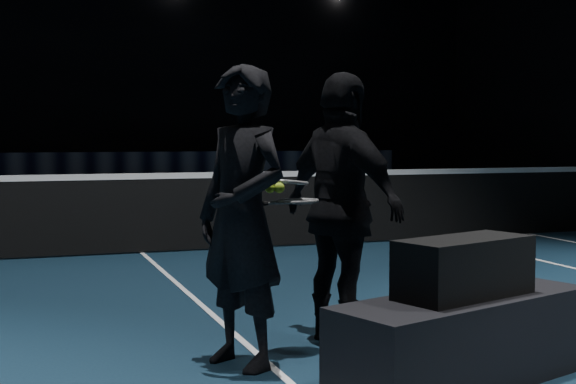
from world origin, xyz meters
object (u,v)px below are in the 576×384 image
Objects in this scene: racket_upper at (288,182)px; player_a at (242,217)px; racket_lower at (298,201)px; player_bench at (463,340)px; tennis_balls at (274,185)px; player_b at (343,208)px; racket_bag at (464,267)px.

player_a is at bearing -178.29° from racket_upper.
player_a is 2.67× the size of racket_lower.
player_bench is 13.72× the size of tennis_balls.
tennis_balls is (-0.55, -0.22, 0.18)m from player_b.
player_a reaches higher than player_bench.
player_bench is 1.46m from player_a.
player_bench is at bearing -75.88° from racket_lower.
racket_lower is at bearing 107.33° from racket_bag.
player_b is 2.67× the size of racket_upper.
racket_lower is at bearing 92.36° from player_b.
racket_upper is (-0.72, 0.92, 0.85)m from player_bench.
tennis_balls is at bearing 116.45° from player_bench.
player_a reaches higher than tennis_balls.
racket_upper reaches higher than racket_lower.
player_b is at bearing 84.03° from player_a.
player_a is (-1.07, 0.74, 0.25)m from racket_bag.
player_a is 15.13× the size of tennis_balls.
tennis_balls is at bearing 116.45° from racket_bag.
player_b is (0.79, 0.32, 0.00)m from player_a.
racket_upper is (-0.43, -0.13, 0.19)m from player_b.
racket_upper is (-0.72, 0.92, 0.44)m from racket_bag.
tennis_balls is (-0.84, 0.84, 0.84)m from player_bench.
racket_lower reaches higher than racket_bag.
racket_bag is 0.45× the size of player_a.
player_bench is 2.42× the size of racket_upper.
racket_upper is 0.15m from tennis_balls.
player_b reaches higher than player_bench.
racket_bag is at bearing 0.00° from player_bench.
racket_bag is 1.33m from player_a.
racket_lower is at bearing 20.40° from tennis_balls.
racket_bag is at bearing -77.99° from racket_upper.
player_bench is at bearing 27.70° from player_a.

